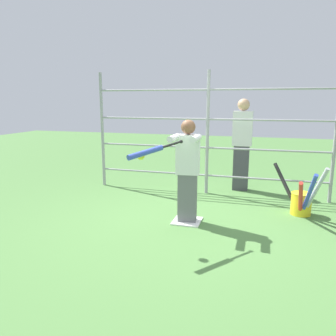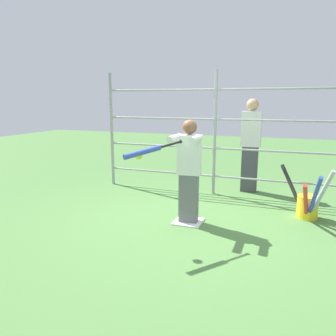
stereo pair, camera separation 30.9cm
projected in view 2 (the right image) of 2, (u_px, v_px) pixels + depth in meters
ground_plane at (188, 222)px, 4.79m from camera, size 24.00×24.00×0.00m
home_plate at (188, 221)px, 4.79m from camera, size 0.40×0.40×0.02m
fence_backstop at (215, 134)px, 6.02m from camera, size 4.39×0.06×2.29m
batter at (189, 169)px, 4.61m from camera, size 0.38×0.52×1.49m
baseball_bat_swinging at (148, 151)px, 3.88m from camera, size 0.49×0.76×0.17m
softball_in_flight at (139, 156)px, 3.96m from camera, size 0.10×0.10×0.10m
bat_bucket at (308, 204)px, 4.89m from camera, size 0.75×1.06×0.83m
bystander_behind_fence at (251, 144)px, 6.24m from camera, size 0.37×0.23×1.78m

